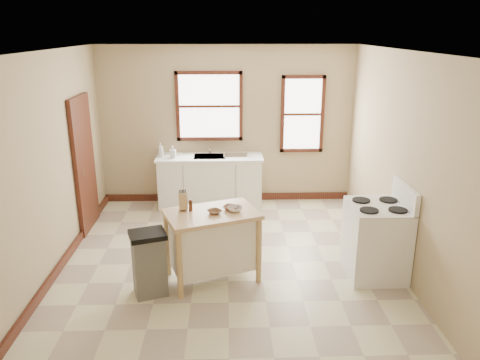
% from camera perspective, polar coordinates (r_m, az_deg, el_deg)
% --- Properties ---
extents(floor, '(5.00, 5.00, 0.00)m').
position_cam_1_polar(floor, '(6.49, -1.47, -10.05)').
color(floor, '#B09D8B').
rests_on(floor, ground).
extents(ceiling, '(5.00, 5.00, 0.00)m').
position_cam_1_polar(ceiling, '(5.74, -1.71, 15.46)').
color(ceiling, white).
rests_on(ceiling, ground).
extents(wall_back, '(4.50, 0.04, 2.80)m').
position_cam_1_polar(wall_back, '(8.40, -1.66, 6.64)').
color(wall_back, tan).
rests_on(wall_back, ground).
extents(wall_left, '(0.04, 5.00, 2.80)m').
position_cam_1_polar(wall_left, '(6.37, -22.27, 1.59)').
color(wall_left, tan).
rests_on(wall_left, ground).
extents(wall_right, '(0.04, 5.00, 2.80)m').
position_cam_1_polar(wall_right, '(6.38, 19.08, 1.97)').
color(wall_right, tan).
rests_on(wall_right, ground).
extents(window_main, '(1.17, 0.06, 1.22)m').
position_cam_1_polar(window_main, '(8.32, -3.77, 8.95)').
color(window_main, '#35130E').
rests_on(window_main, wall_back).
extents(window_side, '(0.77, 0.06, 1.37)m').
position_cam_1_polar(window_side, '(8.45, 7.61, 7.94)').
color(window_side, '#35130E').
rests_on(window_side, wall_back).
extents(door_left, '(0.06, 0.90, 2.10)m').
position_cam_1_polar(door_left, '(7.63, -18.44, 1.84)').
color(door_left, '#35130E').
rests_on(door_left, ground).
extents(baseboard_back, '(4.50, 0.04, 0.12)m').
position_cam_1_polar(baseboard_back, '(8.73, -1.58, -2.06)').
color(baseboard_back, '#35130E').
rests_on(baseboard_back, ground).
extents(baseboard_left, '(0.04, 5.00, 0.12)m').
position_cam_1_polar(baseboard_left, '(6.83, -20.70, -9.24)').
color(baseboard_left, '#35130E').
rests_on(baseboard_left, ground).
extents(sink_counter, '(1.86, 0.62, 0.92)m').
position_cam_1_polar(sink_counter, '(8.35, -3.65, -0.13)').
color(sink_counter, white).
rests_on(sink_counter, ground).
extents(faucet, '(0.03, 0.03, 0.22)m').
position_cam_1_polar(faucet, '(8.36, -3.69, 3.96)').
color(faucet, silver).
rests_on(faucet, sink_counter).
extents(soap_bottle_a, '(0.11, 0.12, 0.25)m').
position_cam_1_polar(soap_bottle_a, '(8.25, -9.65, 3.65)').
color(soap_bottle_a, '#B2B2B2').
rests_on(soap_bottle_a, sink_counter).
extents(soap_bottle_b, '(0.11, 0.11, 0.21)m').
position_cam_1_polar(soap_bottle_b, '(8.17, -8.17, 3.43)').
color(soap_bottle_b, '#B2B2B2').
rests_on(soap_bottle_b, sink_counter).
extents(dish_rack, '(0.43, 0.32, 0.10)m').
position_cam_1_polar(dish_rack, '(8.22, -0.57, 3.34)').
color(dish_rack, silver).
rests_on(dish_rack, sink_counter).
extents(kitchen_island, '(1.28, 1.04, 0.91)m').
position_cam_1_polar(kitchen_island, '(5.94, -3.38, -8.00)').
color(kitchen_island, tan).
rests_on(kitchen_island, ground).
extents(knife_block, '(0.12, 0.12, 0.20)m').
position_cam_1_polar(knife_block, '(5.83, -6.96, -2.70)').
color(knife_block, tan).
rests_on(knife_block, kitchen_island).
extents(pepper_grinder, '(0.06, 0.06, 0.15)m').
position_cam_1_polar(pepper_grinder, '(5.78, -6.05, -3.08)').
color(pepper_grinder, '#462613').
rests_on(pepper_grinder, kitchen_island).
extents(bowl_a, '(0.23, 0.23, 0.04)m').
position_cam_1_polar(bowl_a, '(5.71, -3.14, -3.88)').
color(bowl_a, brown).
rests_on(bowl_a, kitchen_island).
extents(bowl_b, '(0.24, 0.24, 0.04)m').
position_cam_1_polar(bowl_b, '(5.82, -1.18, -3.39)').
color(bowl_b, brown).
rests_on(bowl_b, kitchen_island).
extents(bowl_c, '(0.20, 0.20, 0.06)m').
position_cam_1_polar(bowl_c, '(5.76, -0.63, -3.56)').
color(bowl_c, silver).
rests_on(bowl_c, kitchen_island).
extents(trash_bin, '(0.50, 0.46, 0.80)m').
position_cam_1_polar(trash_bin, '(5.73, -11.00, -9.95)').
color(trash_bin, slate).
rests_on(trash_bin, ground).
extents(gas_stove, '(0.76, 0.77, 1.22)m').
position_cam_1_polar(gas_stove, '(6.21, 16.31, -5.95)').
color(gas_stove, white).
rests_on(gas_stove, ground).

